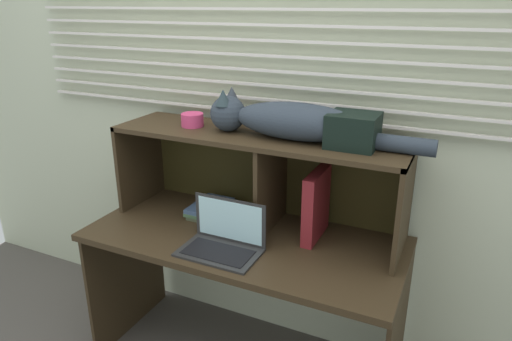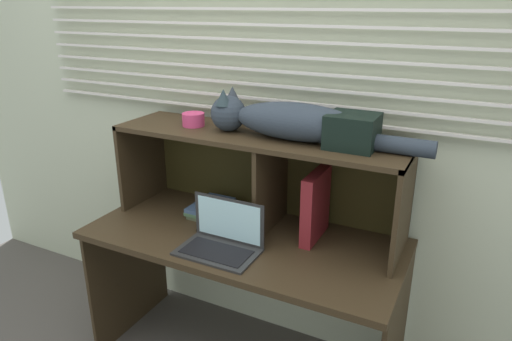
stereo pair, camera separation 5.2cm
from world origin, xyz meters
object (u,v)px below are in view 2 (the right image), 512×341
at_px(storage_box, 352,131).
at_px(cat, 287,121).
at_px(laptop, 222,240).
at_px(binder_upright, 316,206).
at_px(small_basket, 193,119).
at_px(book_stack, 211,208).

bearing_deg(storage_box, cat, 180.00).
bearing_deg(storage_box, laptop, -148.59).
relative_size(laptop, binder_upright, 1.09).
distance_m(small_basket, storage_box, 0.76).
distance_m(cat, storage_box, 0.28).
height_order(binder_upright, book_stack, binder_upright).
bearing_deg(small_basket, cat, 0.00).
height_order(cat, laptop, cat).
relative_size(laptop, small_basket, 3.22).
height_order(cat, book_stack, cat).
bearing_deg(book_stack, small_basket, -177.41).
bearing_deg(binder_upright, laptop, -138.74).
xyz_separation_m(book_stack, small_basket, (-0.08, -0.00, 0.44)).
height_order(cat, small_basket, cat).
distance_m(book_stack, small_basket, 0.45).
relative_size(cat, small_basket, 9.26).
xyz_separation_m(small_basket, storage_box, (0.76, 0.00, 0.04)).
distance_m(binder_upright, book_stack, 0.56).
bearing_deg(small_basket, binder_upright, 0.00).
relative_size(binder_upright, small_basket, 2.96).
height_order(laptop, storage_box, storage_box).
relative_size(binder_upright, storage_box, 1.58).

